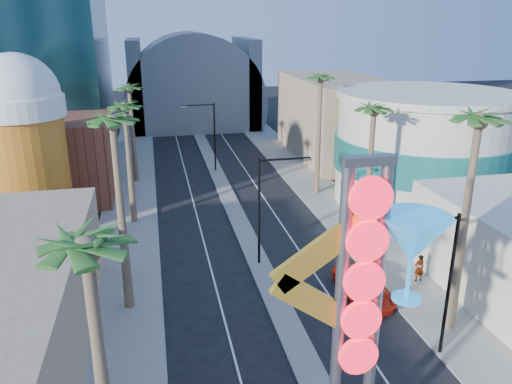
% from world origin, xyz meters
% --- Properties ---
extents(sidewalk_west, '(5.00, 100.00, 0.15)m').
position_xyz_m(sidewalk_west, '(-9.50, 35.00, 0.07)').
color(sidewalk_west, gray).
rests_on(sidewalk_west, ground).
extents(sidewalk_east, '(5.00, 100.00, 0.15)m').
position_xyz_m(sidewalk_east, '(9.50, 35.00, 0.07)').
color(sidewalk_east, gray).
rests_on(sidewalk_east, ground).
extents(median, '(1.60, 84.00, 0.15)m').
position_xyz_m(median, '(0.00, 38.00, 0.07)').
color(median, gray).
rests_on(median, ground).
extents(brick_filler_west, '(10.00, 10.00, 8.00)m').
position_xyz_m(brick_filler_west, '(-16.00, 38.00, 4.00)').
color(brick_filler_west, brown).
rests_on(brick_filler_west, ground).
extents(filler_east, '(10.00, 20.00, 10.00)m').
position_xyz_m(filler_east, '(16.00, 48.00, 5.00)').
color(filler_east, '#977561').
rests_on(filler_east, ground).
extents(beer_mug, '(7.00, 7.00, 14.50)m').
position_xyz_m(beer_mug, '(-17.00, 30.00, 7.84)').
color(beer_mug, '#B55B18').
rests_on(beer_mug, ground).
extents(turquoise_building, '(16.60, 16.60, 10.60)m').
position_xyz_m(turquoise_building, '(18.00, 30.00, 5.25)').
color(turquoise_building, beige).
rests_on(turquoise_building, ground).
extents(canopy, '(22.00, 16.00, 22.00)m').
position_xyz_m(canopy, '(0.00, 72.00, 4.31)').
color(canopy, slate).
rests_on(canopy, ground).
extents(neon_sign, '(6.53, 2.60, 12.55)m').
position_xyz_m(neon_sign, '(0.82, 2.96, 7.31)').
color(neon_sign, gray).
rests_on(neon_sign, ground).
extents(streetlight_0, '(3.79, 0.25, 8.00)m').
position_xyz_m(streetlight_0, '(0.55, 20.00, 4.88)').
color(streetlight_0, black).
rests_on(streetlight_0, ground).
extents(streetlight_1, '(3.79, 0.25, 8.00)m').
position_xyz_m(streetlight_1, '(-0.55, 44.00, 4.88)').
color(streetlight_1, black).
rests_on(streetlight_1, ground).
extents(streetlight_2, '(3.45, 0.25, 8.00)m').
position_xyz_m(streetlight_2, '(6.72, 8.00, 4.83)').
color(streetlight_2, black).
rests_on(streetlight_2, ground).
extents(palm_0, '(2.40, 2.40, 11.70)m').
position_xyz_m(palm_0, '(-9.00, 2.00, 9.93)').
color(palm_0, brown).
rests_on(palm_0, ground).
extents(palm_1, '(2.40, 2.40, 12.70)m').
position_xyz_m(palm_1, '(-9.00, 16.00, 10.82)').
color(palm_1, brown).
rests_on(palm_1, ground).
extents(palm_2, '(2.40, 2.40, 11.20)m').
position_xyz_m(palm_2, '(-9.00, 30.00, 9.48)').
color(palm_2, brown).
rests_on(palm_2, ground).
extents(palm_3, '(2.40, 2.40, 11.20)m').
position_xyz_m(palm_3, '(-9.00, 42.00, 9.48)').
color(palm_3, brown).
rests_on(palm_3, ground).
extents(palm_5, '(2.40, 2.40, 13.20)m').
position_xyz_m(palm_5, '(9.00, 10.00, 11.27)').
color(palm_5, brown).
rests_on(palm_5, ground).
extents(palm_6, '(2.40, 2.40, 11.70)m').
position_xyz_m(palm_6, '(9.00, 22.00, 9.93)').
color(palm_6, brown).
rests_on(palm_6, ground).
extents(palm_7, '(2.40, 2.40, 12.70)m').
position_xyz_m(palm_7, '(9.00, 34.00, 10.82)').
color(palm_7, brown).
rests_on(palm_7, ground).
extents(red_pickup, '(2.70, 5.63, 1.55)m').
position_xyz_m(red_pickup, '(5.55, 14.23, 0.77)').
color(red_pickup, red).
rests_on(red_pickup, ground).
extents(pedestrian_a, '(0.71, 0.48, 1.93)m').
position_xyz_m(pedestrian_a, '(9.89, 15.17, 1.11)').
color(pedestrian_a, gray).
rests_on(pedestrian_a, sidewalk_east).
extents(pedestrian_b, '(0.81, 0.65, 1.60)m').
position_xyz_m(pedestrian_b, '(10.83, 22.75, 0.95)').
color(pedestrian_b, gray).
rests_on(pedestrian_b, sidewalk_east).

